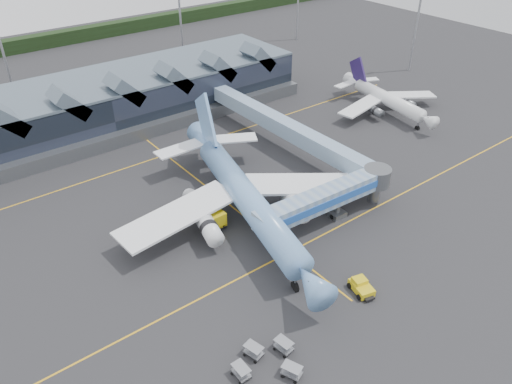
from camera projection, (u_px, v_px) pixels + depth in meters
ground at (256, 225)px, 75.90m from camera, size 260.00×260.00×0.00m
taxi_stripes at (219, 196)px, 82.54m from camera, size 120.00×60.00×0.01m
tree_line_far at (30, 43)px, 147.95m from camera, size 260.00×4.00×4.00m
terminal at (96, 105)px, 102.13m from camera, size 90.00×22.25×12.52m
light_masts at (167, 30)px, 121.56m from camera, size 132.40×42.56×22.45m
main_airliner at (244, 194)px, 75.08m from camera, size 39.14×45.82×14.89m
regional_jet at (386, 98)px, 109.75m from camera, size 25.72×28.35×9.74m
jet_bridge at (335, 195)px, 74.86m from camera, size 25.26×4.94×6.19m
fuel_truck at (203, 208)px, 76.60m from camera, size 2.91×9.75×3.26m
pushback_tug at (361, 287)px, 63.67m from camera, size 3.10×4.13×1.68m
baggage_carts at (268, 359)px, 54.20m from camera, size 7.28×6.98×1.47m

